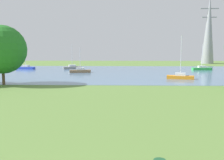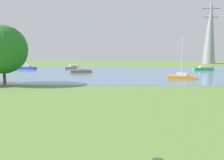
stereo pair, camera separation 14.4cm
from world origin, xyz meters
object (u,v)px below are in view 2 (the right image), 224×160
(sailboat_brown, at_px, (81,71))
(sailboat_blue, at_px, (27,67))
(tree_west_far, at_px, (3,50))
(electricity_pylon, at_px, (210,29))
(sailboat_orange, at_px, (181,76))
(sailboat_green, at_px, (203,68))
(sailboat_gray, at_px, (73,67))

(sailboat_brown, bearing_deg, sailboat_blue, 151.44)
(tree_west_far, relative_size, electricity_pylon, 0.38)
(sailboat_orange, height_order, sailboat_green, sailboat_orange)
(tree_west_far, bearing_deg, sailboat_orange, 15.06)
(sailboat_brown, bearing_deg, sailboat_gray, 110.45)
(sailboat_gray, xyz_separation_m, tree_west_far, (-5.15, -29.18, 4.95))
(sailboat_green, distance_m, sailboat_gray, 33.89)
(sailboat_blue, height_order, sailboat_gray, sailboat_blue)
(sailboat_green, relative_size, tree_west_far, 0.72)
(sailboat_brown, xyz_separation_m, electricity_pylon, (40.69, 34.77, 11.68))
(sailboat_brown, relative_size, sailboat_blue, 0.83)
(sailboat_green, bearing_deg, sailboat_blue, 178.28)
(sailboat_gray, height_order, electricity_pylon, electricity_pylon)
(sailboat_green, height_order, tree_west_far, tree_west_far)
(sailboat_gray, bearing_deg, electricity_pylon, 28.98)
(sailboat_blue, relative_size, sailboat_gray, 1.06)
(sailboat_green, xyz_separation_m, electricity_pylon, (10.70, 27.46, 11.67))
(sailboat_brown, relative_size, sailboat_orange, 0.74)
(sailboat_brown, xyz_separation_m, sailboat_gray, (-3.78, 10.14, 0.01))
(sailboat_brown, bearing_deg, electricity_pylon, 40.51)
(sailboat_brown, height_order, sailboat_orange, sailboat_orange)
(sailboat_brown, height_order, tree_west_far, tree_west_far)
(sailboat_gray, bearing_deg, sailboat_brown, -69.55)
(sailboat_brown, distance_m, sailboat_blue, 18.18)
(sailboat_green, xyz_separation_m, tree_west_far, (-38.92, -26.35, 4.95))
(sailboat_orange, height_order, electricity_pylon, electricity_pylon)
(sailboat_brown, relative_size, sailboat_green, 0.89)
(sailboat_brown, distance_m, electricity_pylon, 54.79)
(sailboat_green, bearing_deg, tree_west_far, -145.89)
(sailboat_green, height_order, electricity_pylon, electricity_pylon)
(sailboat_blue, distance_m, electricity_pylon, 63.46)
(sailboat_green, relative_size, sailboat_gray, 1.00)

